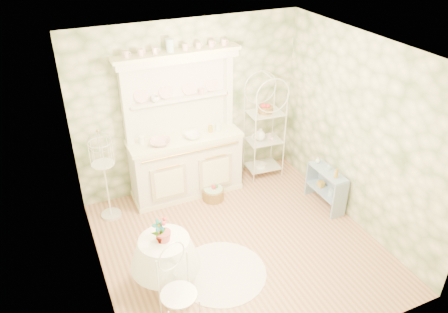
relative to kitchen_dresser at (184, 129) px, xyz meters
name	(u,v)px	position (x,y,z in m)	size (l,w,h in m)	color
floor	(239,245)	(0.20, -1.52, -1.15)	(3.60, 3.60, 0.00)	tan
ceiling	(243,52)	(0.20, -1.52, 1.56)	(3.60, 3.60, 0.00)	white
wall_left	(90,196)	(-1.60, -1.52, 0.21)	(3.60, 3.60, 0.00)	beige
wall_right	(359,134)	(2.00, -1.52, 0.21)	(3.60, 3.60, 0.00)	beige
wall_back	(190,107)	(0.20, 0.28, 0.21)	(3.60, 3.60, 0.00)	beige
wall_front	(329,254)	(0.20, -3.32, 0.21)	(3.60, 3.60, 0.00)	beige
kitchen_dresser	(184,129)	(0.00, 0.00, 0.00)	(1.87, 0.61, 2.29)	white
bakers_rack	(265,125)	(1.39, -0.01, -0.22)	(0.58, 0.41, 1.85)	white
side_shelf	(326,188)	(1.82, -1.21, -0.83)	(0.27, 0.73, 0.63)	#859DB7
round_table	(166,265)	(-0.91, -1.81, -0.83)	(0.59, 0.59, 0.64)	white
cafe_chair	(179,297)	(-0.96, -2.41, -0.72)	(0.38, 0.38, 0.84)	white
birdcage_stand	(105,174)	(-1.27, -0.13, -0.41)	(0.35, 0.35, 1.48)	white
floor_basket	(213,193)	(0.31, -0.37, -1.02)	(0.37, 0.37, 0.24)	olive
lace_rug	(221,273)	(-0.23, -1.90, -1.14)	(1.16, 1.16, 0.01)	white
bowl_floral	(160,144)	(-0.41, -0.09, -0.13)	(0.30, 0.30, 0.07)	white
bowl_white	(193,138)	(0.10, -0.09, -0.13)	(0.25, 0.25, 0.08)	white
cup_left	(155,100)	(-0.37, 0.16, 0.47)	(0.11, 0.11, 0.09)	white
cup_right	(201,92)	(0.35, 0.16, 0.47)	(0.10, 0.10, 0.09)	white
potted_geranium	(160,233)	(-0.96, -1.83, -0.30)	(0.17, 0.11, 0.31)	#3F7238
bottle_amber	(336,174)	(1.82, -1.40, -0.46)	(0.06, 0.06, 0.16)	#AC8A2E
bottle_blue	(329,168)	(1.85, -1.18, -0.49)	(0.04, 0.04, 0.10)	#A7C9D4
bottle_glass	(318,161)	(1.82, -0.94, -0.50)	(0.08, 0.08, 0.10)	silver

